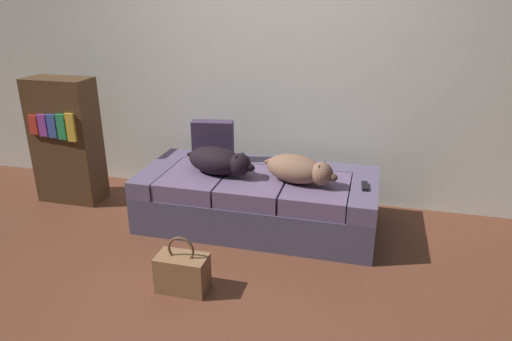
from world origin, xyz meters
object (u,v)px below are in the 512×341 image
tv_remote (365,186)px  bookshelf (66,141)px  dog_dark (220,161)px  dog_tan (299,169)px  throw_pillow (213,141)px  couch (258,199)px  handbag (182,272)px

tv_remote → bookshelf: bookshelf is taller
dog_dark → bookshelf: size_ratio=0.56×
dog_tan → throw_pillow: bearing=158.6°
tv_remote → bookshelf: 2.58m
dog_tan → tv_remote: dog_tan is taller
dog_dark → couch: bearing=13.3°
tv_remote → handbag: 1.45m
dog_tan → handbag: (-0.58, -0.90, -0.41)m
dog_tan → tv_remote: (0.48, 0.03, -0.09)m
couch → dog_dark: bearing=-166.7°
dog_dark → throw_pillow: size_ratio=1.82×
dog_tan → bookshelf: (-2.09, 0.15, 0.01)m
throw_pillow → bookshelf: bearing=-173.0°
dog_dark → tv_remote: dog_dark is taller
handbag → bookshelf: bearing=145.2°
handbag → bookshelf: bookshelf is taller
dog_dark → handbag: size_ratio=1.64×
dog_dark → handbag: 1.01m
dog_tan → throw_pillow: (-0.78, 0.31, 0.06)m
dog_dark → handbag: (0.05, -0.92, -0.42)m
handbag → throw_pillow: bearing=99.7°
couch → dog_tan: bearing=-14.2°
dog_tan → couch: bearing=165.8°
dog_tan → throw_pillow: 0.84m
dog_dark → throw_pillow: (-0.15, 0.29, 0.06)m
couch → handbag: couch is taller
couch → bookshelf: bearing=178.0°
throw_pillow → tv_remote: bearing=-12.5°
dog_tan → bookshelf: size_ratio=0.55×
throw_pillow → handbag: throw_pillow is taller
couch → dog_dark: 0.44m
dog_dark → throw_pillow: 0.33m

